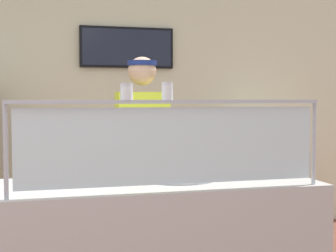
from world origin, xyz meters
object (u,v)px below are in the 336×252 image
pizza_server (184,173)px  pepper_flake_shaker (167,92)px  worker_figure (143,159)px  parmesan_shaker (127,93)px  pizza_box_stack (266,136)px  pizza_tray (178,177)px

pizza_server → pepper_flake_shaker: 0.65m
pepper_flake_shaker → worker_figure: worker_figure is taller
parmesan_shaker → pizza_box_stack: (1.90, 2.21, -0.42)m
worker_figure → pizza_tray: bearing=-83.1°
pizza_tray → worker_figure: size_ratio=0.27×
pizza_server → pepper_flake_shaker: (-0.20, -0.36, 0.50)m
parmesan_shaker → pizza_box_stack: 2.94m
parmesan_shaker → pepper_flake_shaker: (0.22, 0.00, 0.00)m
pepper_flake_shaker → pizza_box_stack: (1.68, 2.21, -0.43)m
pizza_tray → pizza_server: bearing=-34.2°
worker_figure → pepper_flake_shaker: bearing=-95.2°
parmesan_shaker → pizza_server: bearing=40.3°
pizza_tray → pizza_server: (0.03, -0.02, 0.02)m
parmesan_shaker → pepper_flake_shaker: pepper_flake_shaker is taller
parmesan_shaker → pepper_flake_shaker: 0.22m
pizza_tray → parmesan_shaker: 0.75m
pepper_flake_shaker → pizza_tray: bearing=65.4°
parmesan_shaker → worker_figure: worker_figure is taller
parmesan_shaker → pepper_flake_shaker: bearing=0.0°
worker_figure → pizza_box_stack: bearing=36.5°
pizza_tray → pizza_box_stack: pizza_box_stack is taller
pizza_tray → pizza_box_stack: size_ratio=1.05×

